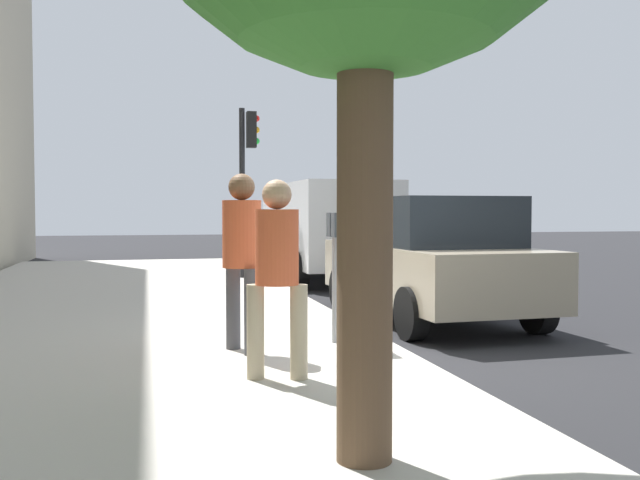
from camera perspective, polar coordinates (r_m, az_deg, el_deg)
The scene contains 8 objects.
ground_plane at distance 8.23m, azimuth 5.23°, elevation -8.77°, with size 80.00×80.00×0.00m, color #232326.
sidewalk_slab at distance 7.81m, azimuth -16.39°, elevation -8.91°, with size 28.00×6.00×0.15m, color #B7B2A8.
parking_meter at distance 7.83m, azimuth 1.21°, elevation -0.73°, with size 0.36×0.12×1.41m.
pedestrian_at_meter at distance 7.36m, azimuth -6.16°, elevation -0.51°, with size 0.52×0.39×1.81m.
pedestrian_bystander at distance 6.15m, azimuth -3.40°, elevation -1.83°, with size 0.37×0.51×1.70m.
parked_sedan_near at distance 10.47m, azimuth 8.70°, elevation -1.46°, with size 4.47×2.10×1.77m.
parked_van_far at distance 16.41m, azimuth 0.45°, elevation 1.20°, with size 5.22×2.15×2.18m.
traffic_signal at distance 15.59m, azimuth -5.77°, elevation 5.98°, with size 0.24×0.44×3.60m.
Camera 1 is at (-7.65, 2.59, 1.59)m, focal length 40.71 mm.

